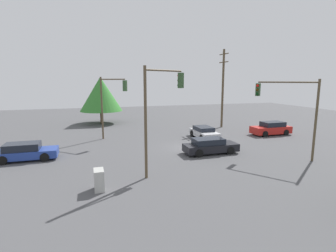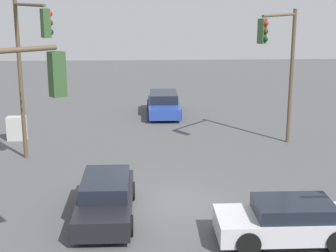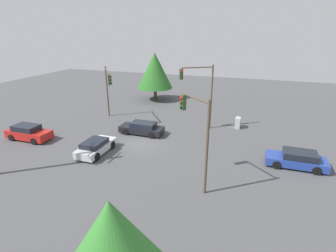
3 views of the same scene
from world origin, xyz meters
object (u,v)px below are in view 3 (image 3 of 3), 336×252
(sedan_dark, at_px, (142,128))
(traffic_signal_aux, at_px, (197,127))
(sedan_red, at_px, (28,133))
(traffic_signal_main, at_px, (200,87))
(sedan_silver, at_px, (96,147))
(traffic_signal_cross, at_px, (108,85))
(sedan_blue, at_px, (297,159))
(electrical_cabinet, at_px, (238,123))

(sedan_dark, relative_size, traffic_signal_aux, 0.71)
(sedan_red, distance_m, traffic_signal_main, 17.97)
(sedan_silver, bearing_deg, traffic_signal_cross, 112.47)
(traffic_signal_main, xyz_separation_m, traffic_signal_aux, (10.94, 2.18, -0.35))
(sedan_red, bearing_deg, traffic_signal_main, 118.51)
(sedan_blue, relative_size, traffic_signal_cross, 0.73)
(sedan_red, bearing_deg, sedan_dark, 116.41)
(sedan_dark, xyz_separation_m, traffic_signal_cross, (-2.81, -5.44, 3.68))
(sedan_silver, distance_m, electrical_cabinet, 15.53)
(sedan_red, distance_m, electrical_cabinet, 21.91)
(sedan_red, xyz_separation_m, traffic_signal_main, (-8.36, 15.39, 4.01))
(traffic_signal_main, height_order, electrical_cabinet, traffic_signal_main)
(traffic_signal_cross, xyz_separation_m, traffic_signal_aux, (10.40, 12.92, 0.07))
(sedan_silver, distance_m, traffic_signal_cross, 9.74)
(traffic_signal_cross, bearing_deg, sedan_dark, 26.42)
(sedan_red, height_order, electrical_cabinet, sedan_red)
(sedan_blue, bearing_deg, sedan_red, 95.93)
(traffic_signal_cross, distance_m, traffic_signal_aux, 16.58)
(sedan_blue, distance_m, traffic_signal_cross, 21.01)
(sedan_dark, distance_m, traffic_signal_main, 7.49)
(sedan_silver, xyz_separation_m, traffic_signal_aux, (2.07, 9.47, 3.76))
(sedan_dark, bearing_deg, electrical_cabinet, -61.35)
(sedan_silver, relative_size, sedan_dark, 0.90)
(sedan_silver, distance_m, traffic_signal_main, 12.19)
(sedan_dark, xyz_separation_m, sedan_red, (5.01, -10.09, 0.09))
(sedan_silver, relative_size, electrical_cabinet, 3.46)
(traffic_signal_cross, bearing_deg, sedan_red, -66.96)
(sedan_red, bearing_deg, sedan_silver, 86.45)
(traffic_signal_aux, bearing_deg, sedan_dark, -2.58)
(traffic_signal_main, xyz_separation_m, traffic_signal_cross, (0.54, -10.74, -0.41))
(sedan_red, distance_m, traffic_signal_cross, 9.79)
(traffic_signal_aux, bearing_deg, sedan_red, 34.49)
(sedan_red, relative_size, traffic_signal_main, 0.64)
(sedan_dark, bearing_deg, traffic_signal_cross, 62.64)
(traffic_signal_main, bearing_deg, sedan_silver, 19.31)
(sedan_silver, xyz_separation_m, sedan_red, (-0.50, -8.10, 0.10))
(traffic_signal_cross, relative_size, traffic_signal_aux, 0.96)
(sedan_silver, relative_size, sedan_red, 0.93)
(sedan_silver, height_order, sedan_blue, sedan_blue)
(sedan_blue, height_order, traffic_signal_cross, traffic_signal_cross)
(traffic_signal_cross, bearing_deg, electrical_cabinet, 62.60)
(sedan_dark, relative_size, sedan_red, 1.02)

